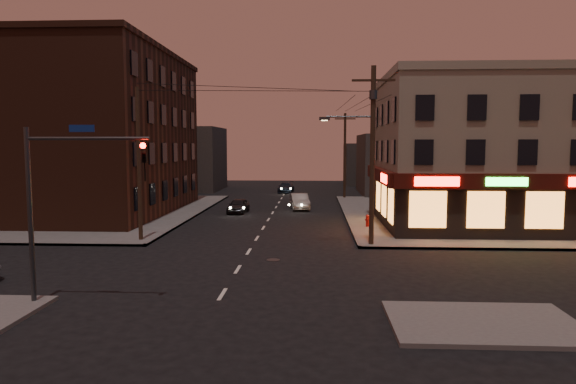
# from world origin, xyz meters

# --- Properties ---
(ground) EXTENTS (120.00, 120.00, 0.00)m
(ground) POSITION_xyz_m (0.00, 0.00, 0.00)
(ground) COLOR black
(ground) RESTS_ON ground
(sidewalk_ne) EXTENTS (24.00, 28.00, 0.15)m
(sidewalk_ne) POSITION_xyz_m (18.00, 19.00, 0.07)
(sidewalk_ne) COLOR #514F4C
(sidewalk_ne) RESTS_ON ground
(sidewalk_nw) EXTENTS (24.00, 28.00, 0.15)m
(sidewalk_nw) POSITION_xyz_m (-18.00, 19.00, 0.07)
(sidewalk_nw) COLOR #514F4C
(sidewalk_nw) RESTS_ON ground
(pizza_building) EXTENTS (15.85, 12.85, 10.50)m
(pizza_building) POSITION_xyz_m (15.93, 13.43, 5.35)
(pizza_building) COLOR gray
(pizza_building) RESTS_ON sidewalk_ne
(brick_apartment) EXTENTS (12.00, 20.00, 13.00)m
(brick_apartment) POSITION_xyz_m (-14.50, 19.00, 6.65)
(brick_apartment) COLOR #432115
(brick_apartment) RESTS_ON sidewalk_nw
(bg_building_ne_a) EXTENTS (10.00, 12.00, 7.00)m
(bg_building_ne_a) POSITION_xyz_m (14.00, 38.00, 3.50)
(bg_building_ne_a) COLOR #3F3D3A
(bg_building_ne_a) RESTS_ON ground
(bg_building_nw) EXTENTS (9.00, 10.00, 8.00)m
(bg_building_nw) POSITION_xyz_m (-13.00, 42.00, 4.00)
(bg_building_nw) COLOR #3F3D3A
(bg_building_nw) RESTS_ON ground
(bg_building_ne_b) EXTENTS (8.00, 8.00, 6.00)m
(bg_building_ne_b) POSITION_xyz_m (12.00, 52.00, 3.00)
(bg_building_ne_b) COLOR #3F3D3A
(bg_building_ne_b) RESTS_ON ground
(utility_pole_main) EXTENTS (4.20, 0.44, 10.00)m
(utility_pole_main) POSITION_xyz_m (6.68, 5.80, 5.76)
(utility_pole_main) COLOR #382619
(utility_pole_main) RESTS_ON sidewalk_ne
(utility_pole_far) EXTENTS (0.26, 0.26, 9.00)m
(utility_pole_far) POSITION_xyz_m (6.80, 32.00, 4.65)
(utility_pole_far) COLOR #382619
(utility_pole_far) RESTS_ON sidewalk_ne
(utility_pole_west) EXTENTS (0.24, 0.24, 9.00)m
(utility_pole_west) POSITION_xyz_m (-6.80, 6.50, 4.65)
(utility_pole_west) COLOR #382619
(utility_pole_west) RESTS_ON sidewalk_nw
(traffic_signal) EXTENTS (4.49, 0.32, 6.47)m
(traffic_signal) POSITION_xyz_m (-5.57, -5.60, 4.16)
(traffic_signal) COLOR #333538
(traffic_signal) RESTS_ON ground
(sedan_near) EXTENTS (1.75, 3.72, 1.23)m
(sedan_near) POSITION_xyz_m (-2.92, 19.88, 0.61)
(sedan_near) COLOR black
(sedan_near) RESTS_ON ground
(sedan_mid) EXTENTS (2.07, 4.46, 1.42)m
(sedan_mid) POSITION_xyz_m (2.22, 22.61, 0.71)
(sedan_mid) COLOR gray
(sedan_mid) RESTS_ON ground
(sedan_far) EXTENTS (1.96, 4.39, 1.25)m
(sedan_far) POSITION_xyz_m (0.11, 38.99, 0.63)
(sedan_far) COLOR black
(sedan_far) RESTS_ON ground
(fire_hydrant) EXTENTS (0.37, 0.37, 0.84)m
(fire_hydrant) POSITION_xyz_m (7.24, 12.07, 0.61)
(fire_hydrant) COLOR #9A110E
(fire_hydrant) RESTS_ON sidewalk_ne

